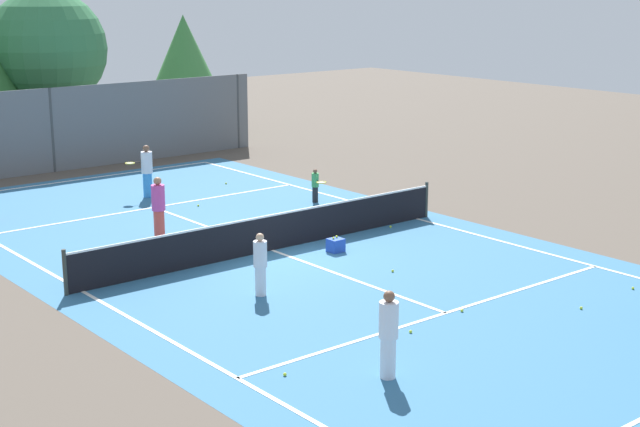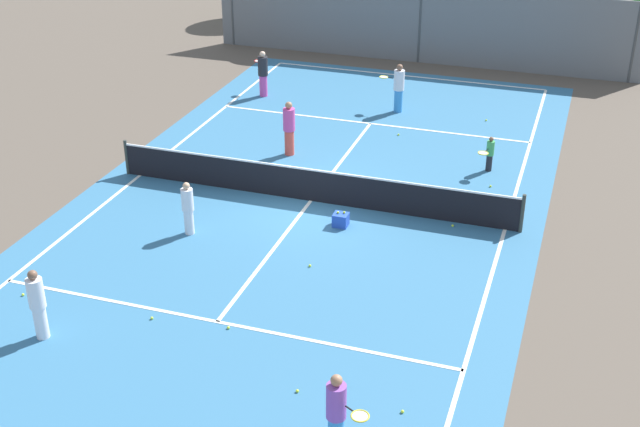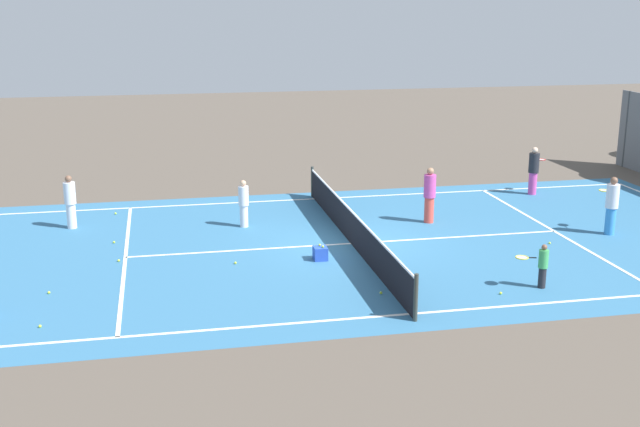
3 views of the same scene
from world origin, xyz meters
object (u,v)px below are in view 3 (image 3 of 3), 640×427
object	(u,v)px
tennis_ball_7	(381,293)
tennis_ball_0	(114,242)
player_2	(70,201)
ball_crate	(320,253)
player_6	(430,195)
player_3	(534,170)
tennis_ball_6	(235,263)
player_5	(244,203)
tennis_ball_5	(119,261)
player_0	(612,205)
tennis_ball_3	(116,213)
tennis_ball_9	(40,326)
tennis_ball_1	(49,293)
tennis_ball_8	(501,293)
player_1	(541,265)
tennis_ball_2	(550,243)

from	to	relation	value
tennis_ball_7	tennis_ball_0	bearing A→B (deg)	-130.66
player_2	ball_crate	world-z (taller)	player_2
player_6	player_3	bearing A→B (deg)	120.16
player_3	tennis_ball_6	bearing A→B (deg)	-63.06
player_5	player_6	bearing A→B (deg)	83.37
player_3	tennis_ball_5	distance (m)	15.35
ball_crate	tennis_ball_6	distance (m)	2.31
ball_crate	tennis_ball_5	size ratio (longest dim) A/B	6.45
player_0	tennis_ball_3	distance (m)	15.71
tennis_ball_9	tennis_ball_5	bearing A→B (deg)	160.75
tennis_ball_6	tennis_ball_7	xyz separation A→B (m)	(2.96, 3.21, 0.00)
player_5	tennis_ball_3	distance (m)	4.69
ball_crate	tennis_ball_7	world-z (taller)	ball_crate
tennis_ball_3	tennis_ball_1	bearing A→B (deg)	-9.86
player_3	tennis_ball_1	xyz separation A→B (m)	(7.14, -16.05, -0.86)
tennis_ball_0	tennis_ball_5	bearing A→B (deg)	6.43
tennis_ball_0	tennis_ball_8	bearing A→B (deg)	56.42
player_0	player_1	xyz separation A→B (m)	(3.88, -4.20, -0.33)
tennis_ball_1	tennis_ball_7	bearing A→B (deg)	78.28
player_0	tennis_ball_7	bearing A→B (deg)	-66.61
player_3	player_6	xyz separation A→B (m)	(2.89, -4.97, 0.01)
tennis_ball_5	tennis_ball_7	size ratio (longest dim) A/B	1.00
player_5	ball_crate	world-z (taller)	player_5
tennis_ball_0	player_3	bearing A→B (deg)	102.27
player_2	tennis_ball_7	bearing A→B (deg)	46.30
ball_crate	tennis_ball_6	bearing A→B (deg)	-92.07
player_3	tennis_ball_2	size ratio (longest dim) A/B	26.34
player_5	tennis_ball_7	world-z (taller)	player_5
player_0	tennis_ball_1	xyz separation A→B (m)	(1.90, -16.00, -0.88)
player_6	tennis_ball_9	xyz separation A→B (m)	(6.36, -11.03, -0.88)
player_1	tennis_ball_9	distance (m)	11.75
tennis_ball_8	player_1	bearing A→B (deg)	102.21
player_3	tennis_ball_6	size ratio (longest dim) A/B	26.34
player_5	ball_crate	size ratio (longest dim) A/B	3.49
player_3	player_0	bearing A→B (deg)	-0.59
tennis_ball_1	tennis_ball_9	bearing A→B (deg)	1.65
player_6	player_5	bearing A→B (deg)	-96.63
tennis_ball_9	player_3	bearing A→B (deg)	120.04
player_1	tennis_ball_6	xyz separation A→B (m)	(-3.32, -7.17, -0.55)
tennis_ball_0	tennis_ball_2	size ratio (longest dim) A/B	1.00
player_0	player_2	bearing A→B (deg)	-103.88
player_0	tennis_ball_2	size ratio (longest dim) A/B	26.84
tennis_ball_3	tennis_ball_8	bearing A→B (deg)	44.69
tennis_ball_3	tennis_ball_9	distance (m)	9.45
tennis_ball_1	tennis_ball_5	size ratio (longest dim) A/B	1.00
player_1	tennis_ball_8	xyz separation A→B (m)	(0.25, -1.14, -0.55)
player_0	tennis_ball_6	world-z (taller)	player_0
player_1	player_6	size ratio (longest dim) A/B	0.63
ball_crate	tennis_ball_0	bearing A→B (deg)	-115.71
tennis_ball_5	tennis_ball_7	world-z (taller)	same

